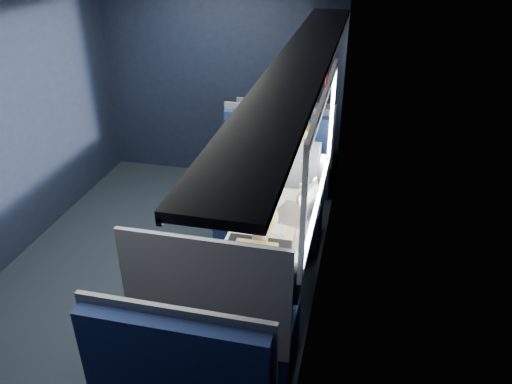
% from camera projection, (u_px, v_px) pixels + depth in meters
% --- Properties ---
extents(ground, '(2.80, 4.20, 0.01)m').
position_uv_depth(ground, '(159.00, 274.00, 4.49)').
color(ground, black).
extents(room_shell, '(3.00, 4.40, 2.40)m').
position_uv_depth(room_shell, '(143.00, 119.00, 3.77)').
color(room_shell, black).
rests_on(room_shell, ground).
extents(table, '(0.62, 1.00, 0.74)m').
position_uv_depth(table, '(272.00, 225.00, 3.97)').
color(table, '#54565E').
rests_on(table, ground).
extents(seat_bay_near, '(1.04, 0.62, 1.26)m').
position_uv_depth(seat_bay_near, '(269.00, 196.00, 4.86)').
color(seat_bay_near, '#0D1739').
rests_on(seat_bay_near, ground).
extents(seat_bay_far, '(1.04, 0.62, 1.26)m').
position_uv_depth(seat_bay_far, '(220.00, 321.00, 3.38)').
color(seat_bay_far, '#0D1739').
rests_on(seat_bay_far, ground).
extents(seat_row_front, '(1.04, 0.51, 1.16)m').
position_uv_depth(seat_row_front, '(287.00, 159.00, 5.66)').
color(seat_row_front, '#0D1739').
rests_on(seat_row_front, ground).
extents(man, '(0.53, 0.56, 1.32)m').
position_uv_depth(man, '(295.00, 180.00, 4.52)').
color(man, black).
rests_on(man, ground).
extents(woman, '(0.53, 0.56, 1.32)m').
position_uv_depth(woman, '(262.00, 274.00, 3.32)').
color(woman, black).
rests_on(woman, ground).
extents(papers, '(0.53, 0.73, 0.01)m').
position_uv_depth(papers, '(277.00, 210.00, 4.03)').
color(papers, white).
rests_on(papers, table).
extents(laptop, '(0.36, 0.42, 0.27)m').
position_uv_depth(laptop, '(300.00, 208.00, 3.91)').
color(laptop, silver).
rests_on(laptop, table).
extents(bottle_small, '(0.07, 0.07, 0.23)m').
position_uv_depth(bottle_small, '(309.00, 196.00, 4.02)').
color(bottle_small, silver).
rests_on(bottle_small, table).
extents(cup, '(0.06, 0.06, 0.08)m').
position_uv_depth(cup, '(303.00, 189.00, 4.25)').
color(cup, white).
rests_on(cup, table).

